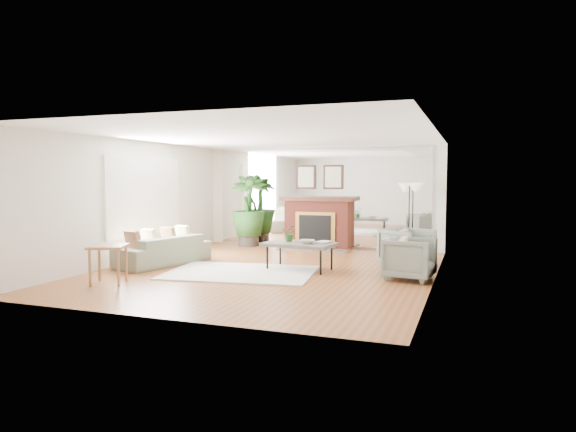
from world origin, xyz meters
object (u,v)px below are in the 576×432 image
at_px(fireplace, 317,222).
at_px(armchair_back, 407,248).
at_px(floor_lamp, 409,193).
at_px(potted_ficus, 248,208).
at_px(sofa, 163,250).
at_px(armchair_front, 410,259).
at_px(side_table, 108,251).
at_px(coffee_table, 299,245).

height_order(fireplace, armchair_back, fireplace).
bearing_deg(floor_lamp, potted_ficus, 179.72).
xyz_separation_m(fireplace, sofa, (-2.20, -3.34, -0.37)).
relative_size(fireplace, armchair_back, 2.47).
bearing_deg(armchair_back, floor_lamp, 37.39).
relative_size(fireplace, potted_ficus, 1.13).
relative_size(armchair_back, potted_ficus, 0.46).
bearing_deg(floor_lamp, fireplace, 175.41).
height_order(fireplace, potted_ficus, fireplace).
bearing_deg(potted_ficus, armchair_front, -35.10).
xyz_separation_m(fireplace, armchair_back, (2.39, -1.95, -0.28)).
bearing_deg(side_table, potted_ficus, 87.73).
xyz_separation_m(coffee_table, armchair_back, (1.85, 1.04, -0.10)).
bearing_deg(side_table, fireplace, 69.31).
distance_m(armchair_front, potted_ficus, 5.39).
relative_size(coffee_table, armchair_back, 1.65).
xyz_separation_m(sofa, armchair_back, (4.60, 1.39, 0.09)).
height_order(fireplace, armchair_front, fireplace).
height_order(coffee_table, sofa, sofa).
distance_m(fireplace, coffee_table, 3.05).
height_order(fireplace, sofa, fireplace).
distance_m(side_table, floor_lamp, 6.64).
height_order(sofa, armchair_front, armchair_front).
bearing_deg(armchair_front, side_table, 121.19).
xyz_separation_m(armchair_back, floor_lamp, (-0.17, 1.77, 1.00)).
height_order(fireplace, floor_lamp, fireplace).
bearing_deg(coffee_table, armchair_front, -6.66).
relative_size(sofa, armchair_front, 2.50).
height_order(coffee_table, floor_lamp, floor_lamp).
bearing_deg(coffee_table, floor_lamp, 59.26).
bearing_deg(armchair_back, armchair_front, -139.11).
bearing_deg(floor_lamp, armchair_front, -82.93).
xyz_separation_m(armchair_front, floor_lamp, (-0.38, 3.06, 1.02)).
bearing_deg(floor_lamp, side_table, -129.65).
height_order(fireplace, side_table, fireplace).
distance_m(coffee_table, floor_lamp, 3.40).
bearing_deg(coffee_table, fireplace, 100.30).
distance_m(coffee_table, armchair_back, 2.13).
distance_m(armchair_front, side_table, 5.01).
distance_m(side_table, potted_ficus, 5.11).
height_order(armchair_front, floor_lamp, floor_lamp).
bearing_deg(coffee_table, sofa, -172.83).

